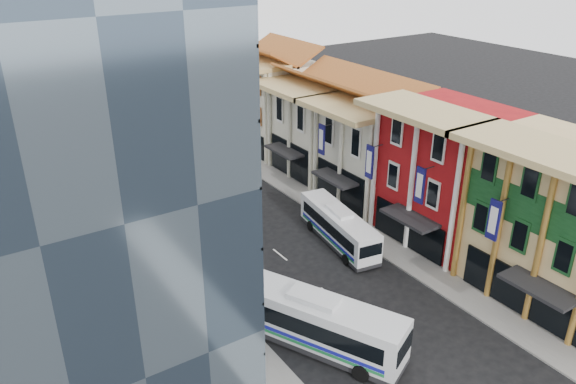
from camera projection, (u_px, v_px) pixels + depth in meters
sidewalk_right at (357, 228)px, 52.11m from camera, size 3.00×90.00×0.15m
sidewalk_left at (188, 285)px, 43.65m from camera, size 3.00×90.00×0.15m
shophouse_red at (447, 174)px, 48.57m from camera, size 8.00×10.00×12.00m
shophouse_cream_near at (373, 153)px, 56.21m from camera, size 8.00×9.00×10.00m
shophouse_cream_mid at (320, 129)px, 63.05m from camera, size 8.00×9.00×10.00m
shophouse_cream_far at (271, 103)px, 70.82m from camera, size 8.00×12.00×11.00m
office_tower at (48, 132)px, 30.91m from camera, size 12.00×26.00×30.00m
office_block_far at (20, 146)px, 52.23m from camera, size 10.00×18.00×14.00m
bus_left_near at (313, 320)px, 36.57m from camera, size 8.10×12.48×4.00m
bus_left_far at (201, 194)px, 54.59m from camera, size 3.78×11.86×3.74m
bus_right at (339, 226)px, 49.05m from camera, size 3.95×10.65×3.34m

